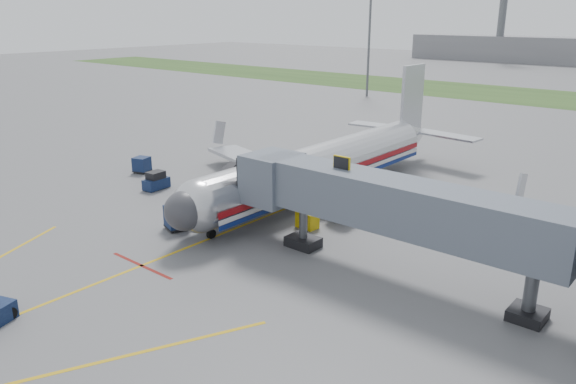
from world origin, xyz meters
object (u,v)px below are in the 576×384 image
Objects in this scene: belt_loader at (217,187)px; ramp_worker at (234,177)px; baggage_tug at (156,181)px; airliner at (323,165)px.

belt_loader is 3.23× the size of ramp_worker.
baggage_tug is 0.51× the size of belt_loader.
airliner reaches higher than baggage_tug.
ramp_worker is (-8.00, -3.07, -1.90)m from airliner.
ramp_worker is at bearing -159.02° from airliner.
airliner is 24.05× the size of ramp_worker.
ramp_worker is at bearing 102.79° from belt_loader.
airliner is 8.78m from ramp_worker.
belt_loader reaches higher than baggage_tug.
baggage_tug is 5.81m from belt_loader.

